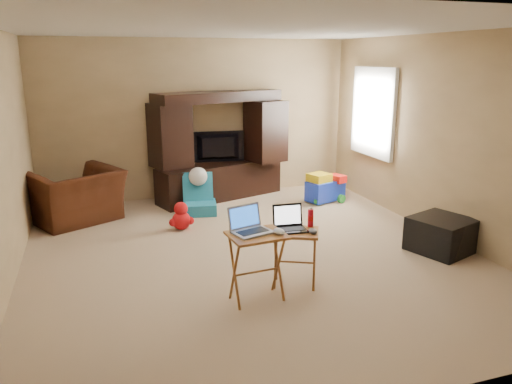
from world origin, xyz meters
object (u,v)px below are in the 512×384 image
object	(u,v)px
plush_toy	(181,216)
push_toy	(325,187)
water_bottle	(311,218)
recliner	(76,196)
laptop_right	(291,219)
laptop_left	(253,221)
mouse_left	(279,231)
entertainment_center	(220,146)
ottoman	(441,235)
television	(218,147)
mouse_right	(313,231)
tray_table_right	(295,258)
child_rocker	(200,194)
tray_table_left	(257,267)

from	to	relation	value
plush_toy	push_toy	world-z (taller)	push_toy
water_bottle	recliner	bearing A→B (deg)	129.63
laptop_right	water_bottle	xyz separation A→B (m)	(0.23, 0.06, -0.03)
laptop_left	mouse_left	distance (m)	0.26
entertainment_center	ottoman	distance (m)	3.65
television	plush_toy	size ratio (longest dim) A/B	2.26
push_toy	mouse_right	xyz separation A→B (m)	(-1.50, -2.77, 0.36)
laptop_left	water_bottle	distance (m)	0.72
tray_table_right	mouse_right	size ratio (longest dim) A/B	4.92
laptop_left	mouse_right	bearing A→B (deg)	-13.93
child_rocker	push_toy	bearing A→B (deg)	10.47
tray_table_left	laptop_left	distance (m)	0.45
laptop_left	mouse_right	distance (m)	0.64
plush_toy	push_toy	size ratio (longest dim) A/B	0.61
television	plush_toy	bearing A→B (deg)	63.38
plush_toy	ottoman	distance (m)	3.25
ottoman	recliner	bearing A→B (deg)	148.27
recliner	tray_table_right	xyz separation A→B (m)	(2.08, -2.83, -0.07)
push_toy	water_bottle	bearing A→B (deg)	-139.04
water_bottle	television	bearing A→B (deg)	91.51
child_rocker	plush_toy	bearing A→B (deg)	-112.55
television	recliner	distance (m)	2.32
laptop_left	laptop_right	xyz separation A→B (m)	(0.45, 0.16, -0.08)
mouse_left	laptop_right	bearing A→B (deg)	49.45
entertainment_center	mouse_left	distance (m)	3.64
child_rocker	water_bottle	distance (m)	2.65
child_rocker	water_bottle	size ratio (longest dim) A/B	3.33
recliner	child_rocker	size ratio (longest dim) A/B	1.90
entertainment_center	tray_table_right	size ratio (longest dim) A/B	3.62
recliner	laptop_right	world-z (taller)	laptop_right
push_toy	tray_table_right	distance (m)	3.11
mouse_left	water_bottle	xyz separation A→B (m)	(0.46, 0.32, -0.02)
laptop_left	mouse_right	xyz separation A→B (m)	(0.62, 0.03, -0.18)
entertainment_center	ottoman	bearing A→B (deg)	-76.50
laptop_left	water_bottle	bearing A→B (deg)	1.94
plush_toy	tray_table_left	distance (m)	2.23
ottoman	mouse_right	size ratio (longest dim) A/B	5.34
entertainment_center	child_rocker	world-z (taller)	entertainment_center
tray_table_left	laptop_right	distance (m)	0.59
entertainment_center	recliner	distance (m)	2.31
recliner	tray_table_left	size ratio (longest dim) A/B	1.70
tray_table_right	laptop_left	size ratio (longest dim) A/B	1.67
child_rocker	tray_table_right	size ratio (longest dim) A/B	1.02
push_toy	tray_table_right	size ratio (longest dim) A/B	1.08
tray_table_right	mouse_right	xyz separation A→B (m)	(0.13, -0.12, 0.31)
entertainment_center	water_bottle	distance (m)	3.30
recliner	water_bottle	size ratio (longest dim) A/B	6.30
push_toy	mouse_left	size ratio (longest dim) A/B	4.68
ottoman	tray_table_left	xyz separation A→B (m)	(-2.44, -0.49, 0.13)
entertainment_center	tray_table_right	xyz separation A→B (m)	(-0.10, -3.37, -0.56)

